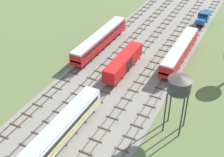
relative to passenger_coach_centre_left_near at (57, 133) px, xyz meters
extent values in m
plane|color=#5B6B3D|center=(0.00, 27.99, -2.61)|extent=(480.00, 480.00, 0.00)
cube|color=gray|center=(0.00, 27.99, -2.61)|extent=(22.46, 176.00, 0.01)
cube|color=#47382D|center=(-9.95, 28.99, -2.40)|extent=(0.07, 126.00, 0.15)
cube|color=#47382D|center=(-8.51, 28.99, -2.40)|extent=(0.07, 126.00, 0.15)
cube|color=brown|center=(-9.23, -2.51, -2.54)|extent=(2.40, 0.22, 0.14)
cube|color=brown|center=(-9.23, 0.49, -2.54)|extent=(2.40, 0.22, 0.14)
cube|color=brown|center=(-9.23, 3.49, -2.54)|extent=(2.40, 0.22, 0.14)
cube|color=brown|center=(-9.23, 6.49, -2.54)|extent=(2.40, 0.22, 0.14)
cube|color=brown|center=(-9.23, 9.49, -2.54)|extent=(2.40, 0.22, 0.14)
cube|color=brown|center=(-9.23, 12.49, -2.54)|extent=(2.40, 0.22, 0.14)
cube|color=brown|center=(-9.23, 15.49, -2.54)|extent=(2.40, 0.22, 0.14)
cube|color=brown|center=(-9.23, 18.49, -2.54)|extent=(2.40, 0.22, 0.14)
cube|color=brown|center=(-9.23, 21.49, -2.54)|extent=(2.40, 0.22, 0.14)
cube|color=brown|center=(-9.23, 24.49, -2.54)|extent=(2.40, 0.22, 0.14)
cube|color=brown|center=(-9.23, 27.49, -2.54)|extent=(2.40, 0.22, 0.14)
cube|color=brown|center=(-9.23, 30.49, -2.54)|extent=(2.40, 0.22, 0.14)
cube|color=brown|center=(-9.23, 33.49, -2.54)|extent=(2.40, 0.22, 0.14)
cube|color=brown|center=(-9.23, 36.49, -2.54)|extent=(2.40, 0.22, 0.14)
cube|color=brown|center=(-9.23, 39.49, -2.54)|extent=(2.40, 0.22, 0.14)
cube|color=brown|center=(-9.23, 42.49, -2.54)|extent=(2.40, 0.22, 0.14)
cube|color=brown|center=(-9.23, 45.49, -2.54)|extent=(2.40, 0.22, 0.14)
cube|color=brown|center=(-9.23, 48.49, -2.54)|extent=(2.40, 0.22, 0.14)
cube|color=brown|center=(-9.23, 51.49, -2.54)|extent=(2.40, 0.22, 0.14)
cube|color=brown|center=(-9.23, 54.49, -2.54)|extent=(2.40, 0.22, 0.14)
cube|color=brown|center=(-9.23, 57.49, -2.54)|extent=(2.40, 0.22, 0.14)
cube|color=brown|center=(-9.23, 60.49, -2.54)|extent=(2.40, 0.22, 0.14)
cube|color=brown|center=(-9.23, 63.49, -2.54)|extent=(2.40, 0.22, 0.14)
cube|color=brown|center=(-9.23, 66.49, -2.54)|extent=(2.40, 0.22, 0.14)
cube|color=#47382D|center=(-5.33, 28.99, -2.40)|extent=(0.07, 126.00, 0.15)
cube|color=#47382D|center=(-3.90, 28.99, -2.40)|extent=(0.07, 126.00, 0.15)
cube|color=brown|center=(-4.62, -2.51, -2.54)|extent=(2.40, 0.22, 0.14)
cube|color=brown|center=(-4.62, 0.49, -2.54)|extent=(2.40, 0.22, 0.14)
cube|color=brown|center=(-4.62, 3.49, -2.54)|extent=(2.40, 0.22, 0.14)
cube|color=brown|center=(-4.62, 6.49, -2.54)|extent=(2.40, 0.22, 0.14)
cube|color=brown|center=(-4.62, 9.49, -2.54)|extent=(2.40, 0.22, 0.14)
cube|color=brown|center=(-4.62, 12.49, -2.54)|extent=(2.40, 0.22, 0.14)
cube|color=brown|center=(-4.62, 15.49, -2.54)|extent=(2.40, 0.22, 0.14)
cube|color=brown|center=(-4.62, 18.49, -2.54)|extent=(2.40, 0.22, 0.14)
cube|color=brown|center=(-4.62, 21.49, -2.54)|extent=(2.40, 0.22, 0.14)
cube|color=brown|center=(-4.62, 24.49, -2.54)|extent=(2.40, 0.22, 0.14)
cube|color=brown|center=(-4.62, 27.49, -2.54)|extent=(2.40, 0.22, 0.14)
cube|color=brown|center=(-4.62, 30.49, -2.54)|extent=(2.40, 0.22, 0.14)
cube|color=brown|center=(-4.62, 33.49, -2.54)|extent=(2.40, 0.22, 0.14)
cube|color=brown|center=(-4.62, 36.49, -2.54)|extent=(2.40, 0.22, 0.14)
cube|color=brown|center=(-4.62, 39.49, -2.54)|extent=(2.40, 0.22, 0.14)
cube|color=brown|center=(-4.62, 42.49, -2.54)|extent=(2.40, 0.22, 0.14)
cube|color=brown|center=(-4.62, 45.49, -2.54)|extent=(2.40, 0.22, 0.14)
cube|color=brown|center=(-4.62, 48.49, -2.54)|extent=(2.40, 0.22, 0.14)
cube|color=brown|center=(-4.62, 51.49, -2.54)|extent=(2.40, 0.22, 0.14)
cube|color=brown|center=(-4.62, 54.49, -2.54)|extent=(2.40, 0.22, 0.14)
cube|color=brown|center=(-4.62, 57.49, -2.54)|extent=(2.40, 0.22, 0.14)
cube|color=brown|center=(-4.62, 60.49, -2.54)|extent=(2.40, 0.22, 0.14)
cube|color=brown|center=(-4.62, 63.49, -2.54)|extent=(2.40, 0.22, 0.14)
cube|color=brown|center=(-4.62, 66.49, -2.54)|extent=(2.40, 0.22, 0.14)
cube|color=brown|center=(-4.62, 69.49, -2.54)|extent=(2.40, 0.22, 0.14)
cube|color=#47382D|center=(-0.72, 28.99, -2.40)|extent=(0.07, 126.00, 0.15)
cube|color=#47382D|center=(0.72, 28.99, -2.40)|extent=(0.07, 126.00, 0.15)
cube|color=brown|center=(0.00, -2.51, -2.54)|extent=(2.40, 0.22, 0.14)
cube|color=brown|center=(0.00, 0.49, -2.54)|extent=(2.40, 0.22, 0.14)
cube|color=brown|center=(0.00, 3.49, -2.54)|extent=(2.40, 0.22, 0.14)
cube|color=brown|center=(0.00, 6.49, -2.54)|extent=(2.40, 0.22, 0.14)
cube|color=brown|center=(0.00, 9.49, -2.54)|extent=(2.40, 0.22, 0.14)
cube|color=brown|center=(0.00, 12.49, -2.54)|extent=(2.40, 0.22, 0.14)
cube|color=brown|center=(0.00, 15.49, -2.54)|extent=(2.40, 0.22, 0.14)
cube|color=brown|center=(0.00, 18.49, -2.54)|extent=(2.40, 0.22, 0.14)
cube|color=brown|center=(0.00, 21.49, -2.54)|extent=(2.40, 0.22, 0.14)
cube|color=brown|center=(0.00, 24.49, -2.54)|extent=(2.40, 0.22, 0.14)
cube|color=brown|center=(0.00, 27.49, -2.54)|extent=(2.40, 0.22, 0.14)
cube|color=brown|center=(0.00, 30.49, -2.54)|extent=(2.40, 0.22, 0.14)
cube|color=brown|center=(0.00, 33.49, -2.54)|extent=(2.40, 0.22, 0.14)
cube|color=brown|center=(0.00, 36.49, -2.54)|extent=(2.40, 0.22, 0.14)
cube|color=brown|center=(0.00, 39.49, -2.54)|extent=(2.40, 0.22, 0.14)
cube|color=brown|center=(0.00, 42.49, -2.54)|extent=(2.40, 0.22, 0.14)
cube|color=brown|center=(0.00, 45.49, -2.54)|extent=(2.40, 0.22, 0.14)
cube|color=brown|center=(0.00, 48.49, -2.54)|extent=(2.40, 0.22, 0.14)
cube|color=brown|center=(0.00, 51.49, -2.54)|extent=(2.40, 0.22, 0.14)
cube|color=brown|center=(0.00, 54.49, -2.54)|extent=(2.40, 0.22, 0.14)
cube|color=brown|center=(0.00, 57.49, -2.54)|extent=(2.40, 0.22, 0.14)
cube|color=brown|center=(0.00, 60.49, -2.54)|extent=(2.40, 0.22, 0.14)
cube|color=brown|center=(0.00, 63.49, -2.54)|extent=(2.40, 0.22, 0.14)
cube|color=brown|center=(0.00, 66.49, -2.54)|extent=(2.40, 0.22, 0.14)
cube|color=brown|center=(0.00, 69.49, -2.54)|extent=(2.40, 0.22, 0.14)
cube|color=brown|center=(0.00, 72.49, -2.54)|extent=(2.40, 0.22, 0.14)
cube|color=#47382D|center=(3.90, 28.99, -2.40)|extent=(0.07, 126.00, 0.15)
cube|color=#47382D|center=(5.33, 28.99, -2.40)|extent=(0.07, 126.00, 0.15)
cube|color=brown|center=(4.62, 0.49, -2.54)|extent=(2.40, 0.22, 0.14)
cube|color=brown|center=(4.62, 3.49, -2.54)|extent=(2.40, 0.22, 0.14)
cube|color=brown|center=(4.62, 6.49, -2.54)|extent=(2.40, 0.22, 0.14)
cube|color=brown|center=(4.62, 9.49, -2.54)|extent=(2.40, 0.22, 0.14)
cube|color=brown|center=(4.62, 12.49, -2.54)|extent=(2.40, 0.22, 0.14)
cube|color=brown|center=(4.62, 15.49, -2.54)|extent=(2.40, 0.22, 0.14)
cube|color=brown|center=(4.62, 18.49, -2.54)|extent=(2.40, 0.22, 0.14)
cube|color=brown|center=(4.62, 21.49, -2.54)|extent=(2.40, 0.22, 0.14)
cube|color=brown|center=(4.62, 24.49, -2.54)|extent=(2.40, 0.22, 0.14)
cube|color=brown|center=(4.62, 27.49, -2.54)|extent=(2.40, 0.22, 0.14)
cube|color=brown|center=(4.62, 30.49, -2.54)|extent=(2.40, 0.22, 0.14)
cube|color=brown|center=(4.62, 33.49, -2.54)|extent=(2.40, 0.22, 0.14)
cube|color=brown|center=(4.62, 36.49, -2.54)|extent=(2.40, 0.22, 0.14)
cube|color=brown|center=(4.62, 39.49, -2.54)|extent=(2.40, 0.22, 0.14)
cube|color=brown|center=(4.62, 42.49, -2.54)|extent=(2.40, 0.22, 0.14)
cube|color=brown|center=(4.62, 45.49, -2.54)|extent=(2.40, 0.22, 0.14)
cube|color=brown|center=(4.62, 48.49, -2.54)|extent=(2.40, 0.22, 0.14)
cube|color=brown|center=(4.62, 51.49, -2.54)|extent=(2.40, 0.22, 0.14)
cube|color=brown|center=(4.62, 54.49, -2.54)|extent=(2.40, 0.22, 0.14)
cube|color=brown|center=(4.62, 57.49, -2.54)|extent=(2.40, 0.22, 0.14)
cube|color=brown|center=(4.62, 60.49, -2.54)|extent=(2.40, 0.22, 0.14)
cube|color=brown|center=(4.62, 63.49, -2.54)|extent=(2.40, 0.22, 0.14)
cube|color=brown|center=(4.62, 66.49, -2.54)|extent=(2.40, 0.22, 0.14)
cube|color=brown|center=(4.62, 69.49, -2.54)|extent=(2.40, 0.22, 0.14)
cube|color=brown|center=(4.62, 72.49, -2.54)|extent=(2.40, 0.22, 0.14)
cube|color=#47382D|center=(8.51, 28.99, -2.40)|extent=(0.07, 126.00, 0.15)
cube|color=#47382D|center=(9.95, 28.99, -2.40)|extent=(0.07, 126.00, 0.15)
cube|color=brown|center=(9.23, 3.49, -2.54)|extent=(2.40, 0.22, 0.14)
cube|color=brown|center=(9.23, 6.49, -2.54)|extent=(2.40, 0.22, 0.14)
cube|color=brown|center=(9.23, 9.49, -2.54)|extent=(2.40, 0.22, 0.14)
cube|color=brown|center=(9.23, 12.49, -2.54)|extent=(2.40, 0.22, 0.14)
cube|color=brown|center=(9.23, 15.49, -2.54)|extent=(2.40, 0.22, 0.14)
cube|color=brown|center=(9.23, 18.49, -2.54)|extent=(2.40, 0.22, 0.14)
cube|color=brown|center=(9.23, 21.49, -2.54)|extent=(2.40, 0.22, 0.14)
cube|color=brown|center=(9.23, 24.49, -2.54)|extent=(2.40, 0.22, 0.14)
cube|color=brown|center=(9.23, 27.49, -2.54)|extent=(2.40, 0.22, 0.14)
cube|color=brown|center=(9.23, 30.49, -2.54)|extent=(2.40, 0.22, 0.14)
cube|color=brown|center=(9.23, 33.49, -2.54)|extent=(2.40, 0.22, 0.14)
cube|color=brown|center=(9.23, 36.49, -2.54)|extent=(2.40, 0.22, 0.14)
cube|color=brown|center=(9.23, 39.49, -2.54)|extent=(2.40, 0.22, 0.14)
cube|color=brown|center=(9.23, 42.49, -2.54)|extent=(2.40, 0.22, 0.14)
cube|color=brown|center=(9.23, 45.49, -2.54)|extent=(2.40, 0.22, 0.14)
cube|color=brown|center=(9.23, 48.49, -2.54)|extent=(2.40, 0.22, 0.14)
cube|color=brown|center=(9.23, 51.49, -2.54)|extent=(2.40, 0.22, 0.14)
cube|color=brown|center=(9.23, 54.49, -2.54)|extent=(2.40, 0.22, 0.14)
cube|color=brown|center=(9.23, 57.49, -2.54)|extent=(2.40, 0.22, 0.14)
cube|color=brown|center=(9.23, 60.49, -2.54)|extent=(2.40, 0.22, 0.14)
cube|color=brown|center=(9.23, 63.49, -2.54)|extent=(2.40, 0.22, 0.14)
cube|color=brown|center=(9.23, 66.49, -2.54)|extent=(2.40, 0.22, 0.14)
cube|color=brown|center=(9.23, 69.49, -2.54)|extent=(2.40, 0.22, 0.14)
cube|color=brown|center=(9.23, 72.49, -2.54)|extent=(2.40, 0.22, 0.14)
cube|color=brown|center=(9.23, 75.49, -2.54)|extent=(2.40, 0.22, 0.14)
cube|color=beige|center=(0.00, 0.00, -0.18)|extent=(2.90, 22.00, 2.60)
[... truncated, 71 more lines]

